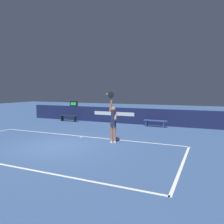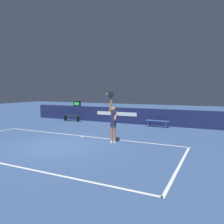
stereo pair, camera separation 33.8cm
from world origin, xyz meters
name	(u,v)px [view 2 (the right image)]	position (x,y,z in m)	size (l,w,h in m)	color
ground_plane	(57,145)	(0.00, 0.00, 0.00)	(60.00, 60.00, 0.00)	#375484
court_lines	(53,147)	(0.00, -0.28, 0.00)	(11.12, 5.17, 0.00)	white
back_wall	(122,115)	(0.00, 7.63, 0.59)	(16.30, 0.24, 1.19)	#19214B
speed_display	(77,104)	(-4.16, 7.63, 1.39)	(0.67, 0.14, 0.40)	black
tennis_player	(113,121)	(2.07, 1.64, 1.03)	(0.52, 0.49, 2.49)	#AA7153
tennis_ball	(107,94)	(1.87, 1.38, 2.33)	(0.07, 0.07, 0.07)	#CDE637
courtside_bench_near	(71,117)	(-4.15, 6.81, 0.37)	(1.62, 0.42, 0.48)	#17282A
courtside_bench_far	(158,122)	(2.91, 6.94, 0.36)	(1.64, 0.44, 0.46)	#365094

